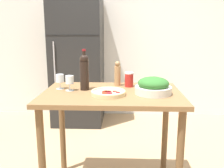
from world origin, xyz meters
TOP-DOWN VIEW (x-y plane):
  - wall_back at (0.00, 2.15)m, footprint 6.40×0.06m
  - refrigerator at (-0.59, 1.76)m, footprint 0.75×0.72m
  - prep_counter at (0.00, 0.00)m, footprint 1.14×0.76m
  - wine_bottle at (-0.23, 0.07)m, footprint 0.08×0.08m
  - wine_glass_near at (-0.36, 0.03)m, footprint 0.07×0.07m
  - wine_glass_far at (-0.45, 0.09)m, footprint 0.07×0.07m
  - pepper_mill at (0.04, 0.24)m, footprint 0.06×0.06m
  - salad_bowl at (0.33, -0.04)m, footprint 0.29×0.29m
  - homemade_pizza at (-0.02, -0.09)m, footprint 0.27×0.27m
  - salt_canister at (0.15, 0.21)m, footprint 0.08×0.08m

SIDE VIEW (x-z plane):
  - prep_counter at x=0.00m, z-range 0.32..1.25m
  - refrigerator at x=-0.59m, z-range 0.00..1.88m
  - homemade_pizza at x=-0.02m, z-range 0.92..0.96m
  - salad_bowl at x=0.33m, z-range 0.92..1.05m
  - salt_canister at x=0.15m, z-range 0.92..1.06m
  - wine_glass_near at x=-0.36m, z-range 0.95..1.07m
  - wine_glass_far at x=-0.45m, z-range 0.95..1.08m
  - pepper_mill at x=0.04m, z-range 0.92..1.14m
  - wine_bottle at x=-0.23m, z-range 0.91..1.26m
  - wall_back at x=0.00m, z-range 0.00..2.60m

